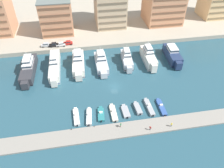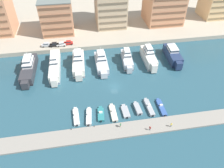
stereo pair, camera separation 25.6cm
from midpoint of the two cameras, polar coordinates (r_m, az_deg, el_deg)
The scene contains 30 objects.
ground_plane at distance 80.94m, azimuth 0.53°, elevation -0.65°, with size 400.00×400.00×0.00m, color #285160.
quay_promenade at distance 133.26m, azimuth -4.40°, elevation 17.20°, with size 180.00×70.00×1.94m, color #ADA38E.
pier_dock at distance 67.00m, azimuth 3.67°, elevation -11.79°, with size 120.00×5.55×0.55m, color gray.
yacht_charcoal_far_left at distance 92.27m, azimuth -21.06°, elevation 3.89°, with size 5.14×20.79×7.99m.
yacht_ivory_left at distance 90.73m, azimuth -14.85°, elevation 4.83°, with size 3.99×22.42×8.14m.
yacht_ivory_mid_left at distance 90.30m, azimuth -8.88°, elevation 5.62°, with size 5.30×18.92×8.27m.
yacht_silver_center_left at distance 90.10m, azimuth -2.92°, elevation 5.81°, with size 4.68×16.95×7.77m.
yacht_silver_center at distance 91.98m, azimuth 3.81°, elevation 6.60°, with size 4.80×15.29×7.70m.
yacht_ivory_center_right at distance 93.57m, azimuth 9.44°, elevation 7.06°, with size 4.22×16.68×8.61m.
yacht_navy_mid_right at distance 97.72m, azimuth 15.45°, elevation 7.40°, with size 5.45×16.99×7.13m.
motorboat_white_far_left at distance 70.77m, azimuth -9.41°, elevation -8.44°, with size 2.02×7.79×1.37m.
motorboat_white_left at distance 70.21m, azimuth -6.11°, elevation -8.46°, with size 2.24×7.53×1.44m.
motorboat_teal_mid_left at distance 70.72m, azimuth -2.99°, elevation -7.86°, with size 2.48×6.58×1.33m.
motorboat_cream_center_left at distance 71.00m, azimuth 0.28°, elevation -7.54°, with size 1.92×7.83×1.37m.
motorboat_grey_center at distance 71.59m, azimuth 3.45°, elevation -7.17°, with size 2.29×6.11×0.83m.
motorboat_grey_center_right at distance 72.59m, azimuth 6.63°, elevation -6.37°, with size 2.03×5.95×1.10m.
motorboat_grey_mid_right at distance 73.64m, azimuth 9.59°, elevation -5.98°, with size 1.86×8.26×1.45m.
motorboat_blue_right at distance 74.51m, azimuth 12.67°, elevation -5.91°, with size 1.82×8.11×1.34m.
car_silver_far_left at distance 104.49m, azimuth -16.95°, elevation 9.82°, with size 4.14×2.01×1.80m.
car_black_left at distance 103.58m, azimuth -15.00°, elevation 9.94°, with size 4.11×1.93×1.80m.
car_white_mid_left at distance 103.07m, azimuth -13.27°, elevation 10.09°, with size 4.12×1.96×1.80m.
car_red_center_left at distance 103.62m, azimuth -11.47°, elevation 10.54°, with size 4.15×2.02×1.80m.
apartment_block_left at distance 113.59m, azimuth -14.37°, elevation 16.98°, with size 15.06×15.14×18.50m.
apartment_block_mid_left at distance 116.99m, azimuth -0.66°, elevation 21.09°, with size 15.07×17.79×27.07m.
apartment_block_center_left at distance 123.79m, azimuth 13.25°, elevation 19.95°, with size 18.75×17.40×21.97m.
pedestrian_near_edge at distance 68.84m, azimuth 15.19°, elevation -10.11°, with size 0.61×0.35×1.65m.
pedestrian_mid_deck at distance 66.61m, azimuth 9.86°, elevation -11.19°, with size 0.46×0.55×1.69m.
pedestrian_far_side at distance 66.39m, azimuth 2.19°, elevation -10.54°, with size 0.46×0.59×1.77m.
bollard_west at distance 67.35m, azimuth -10.63°, elevation -11.47°, with size 0.20×0.20×0.61m.
bollard_west_mid at distance 67.18m, azimuth -4.68°, elevation -10.84°, with size 0.20×0.20×0.61m.
Camera 1 is at (-11.22, -60.07, 53.07)m, focal length 35.00 mm.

